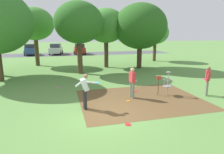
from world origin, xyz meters
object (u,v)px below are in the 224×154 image
object	(u,v)px
frisbee_near_basket	(136,91)
tree_far_left	(106,26)
disc_golf_basket	(167,83)
player_waiting_left	(207,79)
player_throwing	(85,89)
frisbee_by_tee	(59,87)
tree_near_left	(35,24)
parked_car_center_left	(56,49)
frisbee_mid_grass	(128,101)
tree_mid_center	(155,33)
tree_mid_right	(140,26)
frisbee_far_left	(128,124)
player_foreground_watching	(132,81)
parked_car_center_right	(80,49)
tree_near_right	(79,23)
parked_car_leftmost	(30,49)

from	to	relation	value
frisbee_near_basket	tree_far_left	distance (m)	10.22
disc_golf_basket	tree_far_left	world-z (taller)	tree_far_left
player_waiting_left	tree_far_left	xyz separation A→B (m)	(-3.39, 11.04, 3.33)
player_throwing	frisbee_by_tee	world-z (taller)	player_throwing
disc_golf_basket	tree_far_left	distance (m)	11.05
tree_near_left	parked_car_center_left	xyz separation A→B (m)	(1.79, 12.14, -3.61)
frisbee_mid_grass	tree_mid_center	bearing A→B (deg)	58.65
frisbee_near_basket	tree_mid_right	world-z (taller)	tree_mid_right
frisbee_far_left	tree_far_left	xyz separation A→B (m)	(2.23, 13.43, 4.29)
player_foreground_watching	frisbee_by_tee	world-z (taller)	player_foreground_watching
frisbee_near_basket	parked_car_center_left	world-z (taller)	parked_car_center_left
player_throwing	parked_car_center_right	size ratio (longest dim) A/B	0.40
frisbee_far_left	tree_mid_center	size ratio (longest dim) A/B	0.05
frisbee_far_left	tree_far_left	bearing A→B (deg)	80.55
frisbee_near_basket	tree_mid_center	size ratio (longest dim) A/B	0.04
frisbee_mid_grass	player_throwing	bearing A→B (deg)	-167.69
player_throwing	parked_car_center_right	xyz separation A→B (m)	(2.21, 25.93, -0.06)
disc_golf_basket	tree_near_right	distance (m)	9.54
tree_near_left	tree_mid_right	size ratio (longest dim) A/B	0.97
player_foreground_watching	player_throwing	world-z (taller)	same
frisbee_mid_grass	parked_car_leftmost	bearing A→B (deg)	107.81
player_foreground_watching	tree_far_left	world-z (taller)	tree_far_left
player_waiting_left	frisbee_by_tee	bearing A→B (deg)	154.49
player_throwing	tree_mid_right	world-z (taller)	tree_mid_right
tree_far_left	tree_near_left	bearing A→B (deg)	157.33
frisbee_near_basket	tree_near_left	xyz separation A→B (m)	(-6.98, 12.30, 4.52)
tree_near_right	tree_mid_right	bearing A→B (deg)	11.32
tree_mid_center	parked_car_leftmost	bearing A→B (deg)	144.37
player_throwing	frisbee_far_left	size ratio (longest dim) A/B	6.96
tree_near_left	tree_near_right	world-z (taller)	tree_near_left
tree_mid_center	tree_near_left	bearing A→B (deg)	-179.35
player_waiting_left	tree_mid_right	distance (m)	10.16
parked_car_center_left	tree_near_right	bearing A→B (deg)	-82.27
frisbee_mid_grass	tree_far_left	distance (m)	11.72
frisbee_near_basket	frisbee_mid_grass	xyz separation A→B (m)	(-1.06, -1.56, 0.00)
tree_near_left	parked_car_leftmost	world-z (taller)	tree_near_left
tree_near_left	tree_far_left	xyz separation A→B (m)	(7.24, -3.02, -0.23)
player_waiting_left	tree_mid_right	world-z (taller)	tree_mid_right
player_foreground_watching	frisbee_mid_grass	bearing A→B (deg)	-128.14
tree_near_left	tree_far_left	size ratio (longest dim) A/B	1.04
player_waiting_left	tree_mid_center	size ratio (longest dim) A/B	0.34
tree_mid_center	tree_far_left	world-z (taller)	tree_far_left
parked_car_center_left	player_throwing	bearing A→B (deg)	-86.11
tree_near_left	tree_mid_right	bearing A→B (deg)	-23.14
frisbee_near_basket	player_waiting_left	bearing A→B (deg)	-25.89
frisbee_near_basket	frisbee_by_tee	world-z (taller)	same
frisbee_mid_grass	parked_car_center_right	distance (m)	25.43
disc_golf_basket	player_throwing	world-z (taller)	player_throwing
tree_far_left	parked_car_leftmost	size ratio (longest dim) A/B	1.37
tree_mid_right	parked_car_center_right	xyz separation A→B (m)	(-4.62, 16.02, -3.31)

